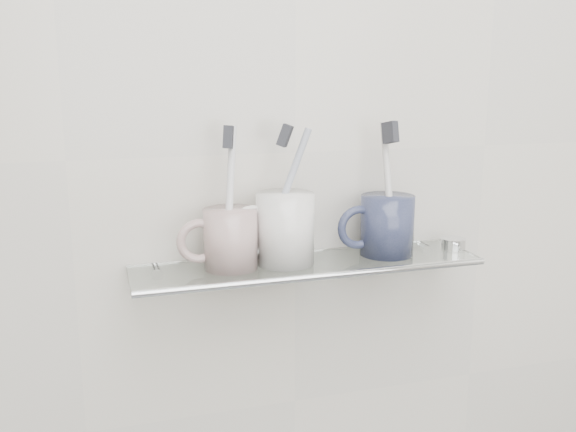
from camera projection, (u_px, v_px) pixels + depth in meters
name	position (u px, v px, depth m)	size (l,w,h in m)	color
wall_back	(295.00, 152.00, 0.94)	(2.50, 2.50, 0.00)	beige
shelf_glass	(308.00, 265.00, 0.92)	(0.50, 0.12, 0.01)	silver
shelf_rail	(321.00, 276.00, 0.86)	(0.01, 0.01, 0.50)	silver
bracket_left	(156.00, 276.00, 0.90)	(0.02, 0.02, 0.03)	silver
bracket_right	(423.00, 252.00, 1.02)	(0.02, 0.02, 0.03)	silver
mug_left	(231.00, 239.00, 0.88)	(0.07, 0.07, 0.08)	white
mug_left_handle	(199.00, 241.00, 0.87)	(0.06, 0.06, 0.01)	white
toothbrush_left	(230.00, 196.00, 0.87)	(0.01, 0.01, 0.19)	white
bristles_left	(229.00, 137.00, 0.85)	(0.01, 0.02, 0.03)	#25262B
mug_center	(285.00, 228.00, 0.90)	(0.08, 0.08, 0.10)	white
mug_center_handle	(253.00, 231.00, 0.89)	(0.07, 0.07, 0.01)	white
toothbrush_center	(285.00, 193.00, 0.89)	(0.01, 0.01, 0.19)	#8C97AF
bristles_center	(285.00, 135.00, 0.87)	(0.01, 0.02, 0.03)	#25262B
mug_right	(387.00, 225.00, 0.95)	(0.08, 0.08, 0.09)	#1A1F38
mug_right_handle	(359.00, 227.00, 0.93)	(0.07, 0.07, 0.01)	#1A1F38
toothbrush_right	(388.00, 187.00, 0.93)	(0.01, 0.01, 0.19)	beige
bristles_right	(390.00, 132.00, 0.92)	(0.01, 0.02, 0.03)	#25262B
chrome_cap	(453.00, 243.00, 0.99)	(0.04, 0.04, 0.02)	silver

